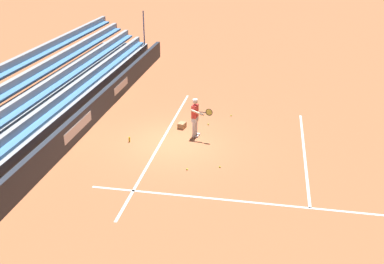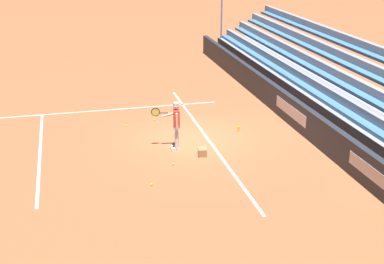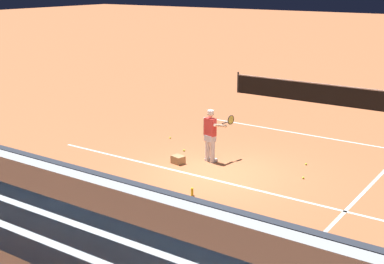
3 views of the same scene
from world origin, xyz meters
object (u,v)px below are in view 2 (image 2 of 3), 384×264
tennis_ball_near_player (173,164)px  water_bottle (239,129)px  tennis_player (176,125)px  tennis_ball_on_baseline (126,126)px  tennis_ball_far_left (152,184)px  ball_box_cardboard (202,152)px  tennis_ball_toward_net (155,120)px

tennis_ball_near_player → water_bottle: (2.42, -3.06, 0.08)m
tennis_player → water_bottle: tennis_player is taller
tennis_ball_on_baseline → tennis_player: bearing=-152.3°
tennis_player → water_bottle: (1.10, -2.68, -0.78)m
tennis_ball_near_player → water_bottle: water_bottle is taller
tennis_player → tennis_ball_far_left: bearing=153.3°
ball_box_cardboard → water_bottle: 2.67m
tennis_ball_near_player → tennis_ball_toward_net: bearing=-1.9°
tennis_player → tennis_ball_on_baseline: size_ratio=25.98×
tennis_ball_far_left → tennis_ball_toward_net: bearing=-10.8°
tennis_ball_near_player → tennis_ball_toward_net: same height
tennis_ball_near_player → tennis_ball_on_baseline: bearing=14.6°
ball_box_cardboard → tennis_ball_toward_net: ball_box_cardboard is taller
tennis_ball_toward_net → tennis_ball_far_left: (-5.73, 1.09, 0.00)m
tennis_ball_on_baseline → water_bottle: bearing=-111.3°
ball_box_cardboard → water_bottle: ball_box_cardboard is taller
tennis_player → tennis_ball_near_player: bearing=164.1°
water_bottle → tennis_ball_on_baseline: bearing=68.7°
tennis_ball_toward_net → tennis_ball_on_baseline: 1.27m
tennis_player → tennis_ball_near_player: tennis_player is taller
tennis_player → water_bottle: bearing=-67.7°
tennis_ball_near_player → tennis_ball_on_baseline: (4.02, 1.05, 0.00)m
ball_box_cardboard → tennis_player: bearing=45.2°
water_bottle → tennis_player: bearing=112.3°
ball_box_cardboard → tennis_ball_on_baseline: 4.09m
tennis_player → tennis_ball_on_baseline: (2.70, 1.42, -0.86)m
tennis_ball_near_player → tennis_ball_on_baseline: 4.16m
ball_box_cardboard → tennis_ball_on_baseline: bearing=32.3°
ball_box_cardboard → tennis_ball_far_left: ball_box_cardboard is taller
tennis_ball_toward_net → tennis_ball_on_baseline: (-0.41, 1.20, 0.00)m
tennis_ball_near_player → tennis_ball_far_left: same height
tennis_ball_on_baseline → water_bottle: size_ratio=0.30×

